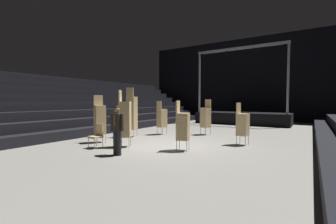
{
  "coord_description": "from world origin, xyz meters",
  "views": [
    {
      "loc": [
        4.81,
        -7.97,
        1.84
      ],
      "look_at": [
        -0.32,
        0.09,
        1.4
      ],
      "focal_mm": 24.18,
      "sensor_mm": 36.0,
      "label": 1
    }
  ],
  "objects": [
    {
      "name": "ground_plane",
      "position": [
        0.0,
        0.0,
        -0.05
      ],
      "size": [
        22.0,
        30.0,
        0.1
      ],
      "primitive_type": "cube",
      "color": "gray"
    },
    {
      "name": "arena_end_wall",
      "position": [
        0.0,
        15.0,
        4.0
      ],
      "size": [
        22.0,
        0.3,
        8.0
      ],
      "primitive_type": "cube",
      "color": "black",
      "rests_on": "ground_plane"
    },
    {
      "name": "bleacher_bank_left",
      "position": [
        -8.0,
        1.0,
        1.8
      ],
      "size": [
        6.0,
        24.0,
        3.6
      ],
      "rotation": [
        0.0,
        0.0,
        1.57
      ],
      "color": "black",
      "rests_on": "ground_plane"
    },
    {
      "name": "stage_riser",
      "position": [
        0.0,
        11.0,
        0.6
      ],
      "size": [
        7.24,
        2.72,
        6.07
      ],
      "color": "black",
      "rests_on": "ground_plane"
    },
    {
      "name": "man_with_tie",
      "position": [
        -0.79,
        -2.42,
        0.96
      ],
      "size": [
        0.57,
        0.24,
        1.7
      ],
      "rotation": [
        0.0,
        0.0,
        3.11
      ],
      "color": "black",
      "rests_on": "ground_plane"
    },
    {
      "name": "chair_stack_front_left",
      "position": [
        0.76,
        -0.58,
        0.94
      ],
      "size": [
        0.54,
        0.54,
        1.88
      ],
      "rotation": [
        0.0,
        0.0,
        4.97
      ],
      "color": "#B2B5BA",
      "rests_on": "ground_plane"
    },
    {
      "name": "chair_stack_front_right",
      "position": [
        -3.13,
        0.99,
        1.28
      ],
      "size": [
        0.52,
        0.52,
        2.56
      ],
      "rotation": [
        0.0,
        0.0,
        0.21
      ],
      "color": "#B2B5BA",
      "rests_on": "ground_plane"
    },
    {
      "name": "chair_stack_mid_left",
      "position": [
        -1.57,
        -1.2,
        1.15
      ],
      "size": [
        0.61,
        0.61,
        2.31
      ],
      "rotation": [
        0.0,
        0.0,
        5.26
      ],
      "color": "#B2B5BA",
      "rests_on": "ground_plane"
    },
    {
      "name": "chair_stack_mid_right",
      "position": [
        -3.22,
        -1.08,
        1.07
      ],
      "size": [
        0.58,
        0.58,
        2.14
      ],
      "rotation": [
        0.0,
        0.0,
        4.29
      ],
      "color": "#B2B5BA",
      "rests_on": "ground_plane"
    },
    {
      "name": "chair_stack_mid_centre",
      "position": [
        -0.16,
        3.73,
        0.98
      ],
      "size": [
        0.56,
        0.56,
        1.96
      ],
      "rotation": [
        0.0,
        0.0,
        2.79
      ],
      "color": "#B2B5BA",
      "rests_on": "ground_plane"
    },
    {
      "name": "chair_stack_rear_left",
      "position": [
        2.36,
        1.76,
        0.9
      ],
      "size": [
        0.48,
        0.48,
        1.79
      ],
      "rotation": [
        0.0,
        0.0,
        4.61
      ],
      "color": "#B2B5BA",
      "rests_on": "ground_plane"
    },
    {
      "name": "chair_stack_rear_right",
      "position": [
        -2.28,
        2.51,
        0.94
      ],
      "size": [
        0.56,
        0.56,
        1.88
      ],
      "rotation": [
        0.0,
        0.0,
        5.96
      ],
      "color": "#B2B5BA",
      "rests_on": "ground_plane"
    },
    {
      "name": "loose_chair_near_man",
      "position": [
        -2.37,
        -1.95,
        0.53
      ],
      "size": [
        0.47,
        0.47,
        0.95
      ],
      "rotation": [
        0.0,
        0.0,
        3.08
      ],
      "color": "#B2B5BA",
      "rests_on": "ground_plane"
    }
  ]
}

